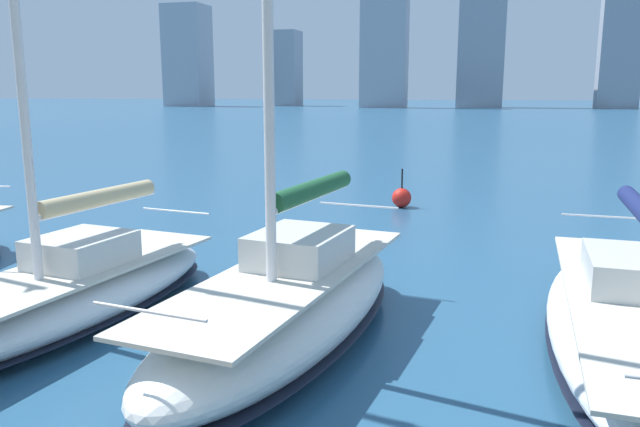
{
  "coord_description": "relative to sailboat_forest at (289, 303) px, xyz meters",
  "views": [
    {
      "loc": [
        -2.73,
        3.07,
        4.13
      ],
      "look_at": [
        0.01,
        -6.34,
        2.2
      ],
      "focal_mm": 35.0,
      "sensor_mm": 36.0,
      "label": 1
    }
  ],
  "objects": [
    {
      "name": "city_skyline",
      "position": [
        -3.14,
        -153.69,
        15.6
      ],
      "size": [
        173.41,
        19.34,
        37.34
      ],
      "color": "gray",
      "rests_on": "ground"
    },
    {
      "name": "sailboat_forest",
      "position": [
        0.0,
        0.0,
        0.0
      ],
      "size": [
        3.14,
        7.83,
        11.46
      ],
      "color": "white",
      "rests_on": "ground"
    },
    {
      "name": "sailboat_tan",
      "position": [
        4.24,
        0.03,
        -0.12
      ],
      "size": [
        3.26,
        7.77,
        12.79
      ],
      "color": "silver",
      "rests_on": "ground"
    },
    {
      "name": "channel_buoy",
      "position": [
        0.18,
        -12.96,
        -0.4
      ],
      "size": [
        0.7,
        0.7,
        1.4
      ],
      "color": "red",
      "rests_on": "ground"
    }
  ]
}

